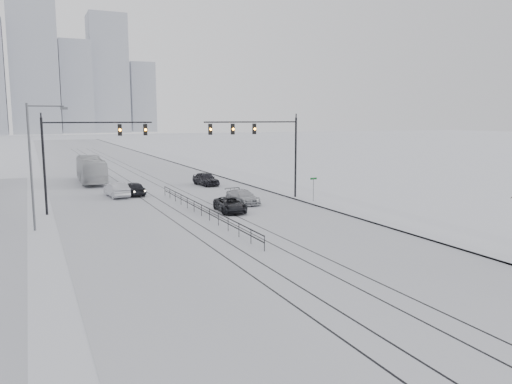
% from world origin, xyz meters
% --- Properties ---
extents(road, '(22.00, 260.00, 0.02)m').
position_xyz_m(road, '(0.00, 60.00, 0.01)').
color(road, silver).
rests_on(road, ground).
extents(sidewalk_east, '(5.00, 260.00, 0.16)m').
position_xyz_m(sidewalk_east, '(13.50, 60.00, 0.08)').
color(sidewalk_east, silver).
rests_on(sidewalk_east, ground).
extents(curb, '(0.10, 260.00, 0.12)m').
position_xyz_m(curb, '(11.05, 60.00, 0.06)').
color(curb, gray).
rests_on(curb, ground).
extents(tram_rails, '(5.30, 180.00, 0.01)m').
position_xyz_m(tram_rails, '(-0.00, 40.00, 0.02)').
color(tram_rails, black).
rests_on(tram_rails, ground).
extents(skyline, '(96.00, 48.00, 72.00)m').
position_xyz_m(skyline, '(5.02, 273.63, 30.65)').
color(skyline, '#A4A8B4').
rests_on(skyline, ground).
extents(traffic_mast_ne, '(9.60, 0.37, 8.00)m').
position_xyz_m(traffic_mast_ne, '(8.15, 34.99, 5.76)').
color(traffic_mast_ne, black).
rests_on(traffic_mast_ne, ground).
extents(traffic_mast_nw, '(9.10, 0.37, 8.00)m').
position_xyz_m(traffic_mast_nw, '(-8.52, 36.00, 5.57)').
color(traffic_mast_nw, black).
rests_on(traffic_mast_nw, ground).
extents(street_light_west, '(2.73, 0.25, 9.00)m').
position_xyz_m(street_light_west, '(-12.20, 30.00, 5.21)').
color(street_light_west, '#595B60').
rests_on(street_light_west, ground).
extents(median_fence, '(0.06, 24.00, 1.00)m').
position_xyz_m(median_fence, '(0.00, 30.00, 0.53)').
color(median_fence, black).
rests_on(median_fence, ground).
extents(street_sign, '(0.70, 0.06, 2.40)m').
position_xyz_m(street_sign, '(11.80, 32.00, 1.61)').
color(street_sign, '#595B60').
rests_on(street_sign, ground).
extents(sedan_sb_inner, '(2.14, 4.34, 1.42)m').
position_xyz_m(sedan_sb_inner, '(-2.93, 43.52, 0.71)').
color(sedan_sb_inner, black).
rests_on(sedan_sb_inner, ground).
extents(sedan_sb_outer, '(2.08, 4.75, 1.52)m').
position_xyz_m(sedan_sb_outer, '(-4.69, 43.12, 0.76)').
color(sedan_sb_outer, silver).
rests_on(sedan_sb_outer, ground).
extents(sedan_nb_front, '(2.48, 4.66, 1.25)m').
position_xyz_m(sedan_nb_front, '(2.83, 30.79, 0.62)').
color(sedan_nb_front, black).
rests_on(sedan_nb_front, ground).
extents(sedan_nb_right, '(2.34, 4.66, 1.30)m').
position_xyz_m(sedan_nb_right, '(5.44, 34.16, 0.65)').
color(sedan_nb_right, '#A4A7AC').
rests_on(sedan_nb_right, ground).
extents(sedan_nb_far, '(2.36, 4.76, 1.56)m').
position_xyz_m(sedan_nb_far, '(6.42, 47.79, 0.78)').
color(sedan_nb_far, black).
rests_on(sedan_nb_far, ground).
extents(box_truck, '(2.88, 11.53, 3.20)m').
position_xyz_m(box_truck, '(-5.69, 56.11, 1.60)').
color(box_truck, silver).
rests_on(box_truck, ground).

